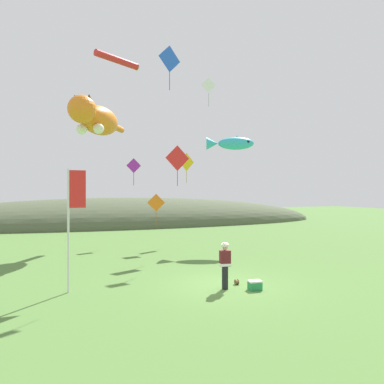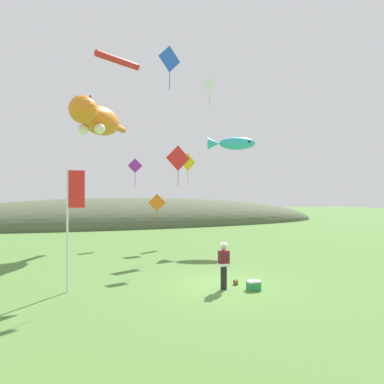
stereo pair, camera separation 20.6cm
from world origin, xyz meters
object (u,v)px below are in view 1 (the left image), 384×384
Objects in this scene: kite_fish_windsock at (231,143)px; kite_tube_streamer at (118,60)px; picnic_cooler at (255,285)px; kite_diamond_blue at (170,59)px; kite_giant_cat at (96,119)px; kite_diamond_gold at (186,162)px; kite_diamond_white at (209,85)px; kite_diamond_orange at (156,203)px; kite_diamond_red at (177,158)px; kite_spool at (237,282)px; festival_attendant at (225,264)px; festival_banner_pole at (73,211)px; kite_diamond_violet at (134,166)px.

kite_tube_streamer is (-8.12, -2.93, 3.73)m from kite_fish_windsock.
kite_diamond_blue is (-1.95, 5.12, 10.21)m from picnic_cooler.
kite_diamond_gold is (6.68, 1.42, -2.50)m from kite_giant_cat.
kite_diamond_gold is at bearing 66.25° from kite_diamond_blue.
kite_diamond_white reaches higher than kite_diamond_orange.
kite_diamond_blue is 5.73m from kite_diamond_red.
kite_spool is 12.46m from kite_fish_windsock.
kite_diamond_red is at bearing 87.00° from festival_attendant.
picnic_cooler is 13.01m from kite_fish_windsock.
kite_spool is at bearing -98.76° from kite_diamond_gold.
festival_banner_pole is 11.24m from kite_giant_cat.
kite_giant_cat is at bearing -143.83° from kite_diamond_violet.
festival_attendant is 13.47m from kite_diamond_white.
kite_diamond_blue is at bearing -132.14° from kite_diamond_white.
kite_diamond_gold reaches higher than kite_diamond_orange.
kite_fish_windsock is at bearing 65.79° from kite_spool.
kite_diamond_red is (1.32, 3.06, -4.66)m from kite_diamond_blue.
kite_fish_windsock is 1.32× the size of kite_tube_streamer.
kite_diamond_red is (5.92, 6.22, 2.73)m from festival_banner_pole.
kite_giant_cat is 6.77m from kite_diamond_orange.
festival_banner_pole is 1.34× the size of kite_fish_windsock.
kite_diamond_blue is (2.28, -2.23, -0.47)m from kite_tube_streamer.
kite_diamond_red reaches higher than festival_attendant.
kite_diamond_orange is (5.01, 7.94, 0.01)m from festival_banner_pole.
festival_banner_pole reaches higher than picnic_cooler.
picnic_cooler is at bearing -110.77° from kite_fish_windsock.
picnic_cooler is (0.32, -0.90, 0.08)m from kite_spool.
kite_fish_windsock is at bearing 25.01° from kite_diamond_red.
kite_tube_streamer reaches higher than kite_fish_windsock.
kite_diamond_white is at bearing -154.66° from kite_fish_windsock.
kite_diamond_blue is at bearing -138.54° from kite_fish_windsock.
kite_diamond_red is at bearing -62.15° from kite_diamond_orange.
kite_diamond_gold reaches higher than kite_diamond_red.
festival_attendant is 14.11m from kite_diamond_violet.
kite_fish_windsock reaches higher than picnic_cooler.
kite_fish_windsock is 1.68× the size of kite_diamond_orange.
kite_spool is 0.03× the size of kite_giant_cat.
kite_spool is 0.96m from picnic_cooler.
kite_diamond_violet is at bearing 73.37° from kite_tube_streamer.
kite_diamond_blue is 0.92× the size of kite_diamond_red.
kite_spool is at bearing -58.81° from kite_tube_streamer.
festival_banner_pole is (-6.22, 1.05, 2.89)m from kite_spool.
kite_spool is 14.46m from kite_giant_cat.
kite_diamond_violet reaches higher than kite_diamond_orange.
kite_tube_streamer is 1.37× the size of kite_diamond_white.
kite_diamond_white is 6.05m from kite_diamond_gold.
kite_giant_cat reaches higher than kite_diamond_orange.
kite_diamond_white is 5.66m from kite_diamond_red.
kite_giant_cat is (-4.09, 11.20, 7.52)m from festival_attendant.
festival_banner_pole is (-5.51, 1.48, 2.05)m from festival_attendant.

